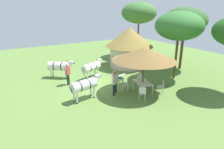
{
  "coord_description": "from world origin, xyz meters",
  "views": [
    {
      "loc": [
        12.83,
        -6.31,
        5.75
      ],
      "look_at": [
        0.96,
        0.76,
        1.0
      ],
      "focal_mm": 32.24,
      "sensor_mm": 36.0,
      "label": 1
    }
  ],
  "objects_px": {
    "patio_chair_near_lawn": "(140,78)",
    "patio_dining_table": "(143,83)",
    "patio_chair_east_end": "(124,83)",
    "zebra_by_umbrella": "(92,67)",
    "striped_lounge_chair": "(119,77)",
    "zebra_toward_hut": "(59,66)",
    "guest_behind_table": "(114,81)",
    "thatched_hut": "(129,45)",
    "acacia_tree_left_background": "(185,21)",
    "patio_chair_near_hut": "(161,86)",
    "shade_umbrella": "(144,54)",
    "acacia_tree_behind_hut": "(139,13)",
    "standing_watcher": "(68,72)",
    "acacia_tree_far_lawn": "(179,26)",
    "zebra_nearest_camera": "(84,85)",
    "patio_chair_west_end": "(142,92)",
    "guest_beside_umbrella": "(115,79)"
  },
  "relations": [
    {
      "from": "zebra_nearest_camera",
      "to": "zebra_toward_hut",
      "type": "relative_size",
      "value": 1.19
    },
    {
      "from": "acacia_tree_far_lawn",
      "to": "zebra_by_umbrella",
      "type": "bearing_deg",
      "value": -119.95
    },
    {
      "from": "shade_umbrella",
      "to": "patio_chair_east_end",
      "type": "relative_size",
      "value": 4.77
    },
    {
      "from": "shade_umbrella",
      "to": "zebra_by_umbrella",
      "type": "bearing_deg",
      "value": -156.85
    },
    {
      "from": "patio_chair_east_end",
      "to": "zebra_by_umbrella",
      "type": "distance_m",
      "value": 3.58
    },
    {
      "from": "guest_beside_umbrella",
      "to": "striped_lounge_chair",
      "type": "bearing_deg",
      "value": 133.81
    },
    {
      "from": "striped_lounge_chair",
      "to": "zebra_toward_hut",
      "type": "relative_size",
      "value": 0.49
    },
    {
      "from": "thatched_hut",
      "to": "acacia_tree_left_background",
      "type": "bearing_deg",
      "value": 50.13
    },
    {
      "from": "guest_behind_table",
      "to": "standing_watcher",
      "type": "distance_m",
      "value": 3.92
    },
    {
      "from": "standing_watcher",
      "to": "zebra_toward_hut",
      "type": "xyz_separation_m",
      "value": [
        -1.92,
        -0.05,
        -0.02
      ]
    },
    {
      "from": "thatched_hut",
      "to": "acacia_tree_left_background",
      "type": "xyz_separation_m",
      "value": [
        3.15,
        3.78,
        2.33
      ]
    },
    {
      "from": "patio_chair_near_hut",
      "to": "standing_watcher",
      "type": "distance_m",
      "value": 6.91
    },
    {
      "from": "patio_chair_west_end",
      "to": "standing_watcher",
      "type": "bearing_deg",
      "value": 162.57
    },
    {
      "from": "shade_umbrella",
      "to": "acacia_tree_left_background",
      "type": "relative_size",
      "value": 0.76
    },
    {
      "from": "guest_behind_table",
      "to": "guest_beside_umbrella",
      "type": "bearing_deg",
      "value": 156.25
    },
    {
      "from": "patio_dining_table",
      "to": "acacia_tree_far_lawn",
      "type": "height_order",
      "value": "acacia_tree_far_lawn"
    },
    {
      "from": "patio_chair_near_lawn",
      "to": "striped_lounge_chair",
      "type": "height_order",
      "value": "patio_chair_near_lawn"
    },
    {
      "from": "thatched_hut",
      "to": "patio_dining_table",
      "type": "xyz_separation_m",
      "value": [
        5.67,
        -2.85,
        -1.47
      ]
    },
    {
      "from": "patio_chair_west_end",
      "to": "patio_chair_east_end",
      "type": "bearing_deg",
      "value": 132.63
    },
    {
      "from": "patio_chair_near_lawn",
      "to": "guest_behind_table",
      "type": "height_order",
      "value": "guest_behind_table"
    },
    {
      "from": "patio_chair_near_lawn",
      "to": "patio_chair_east_end",
      "type": "relative_size",
      "value": 1.0
    },
    {
      "from": "shade_umbrella",
      "to": "acacia_tree_behind_hut",
      "type": "relative_size",
      "value": 0.7
    },
    {
      "from": "shade_umbrella",
      "to": "patio_chair_west_end",
      "type": "xyz_separation_m",
      "value": [
        1.0,
        -0.82,
        -2.2
      ]
    },
    {
      "from": "patio_chair_near_lawn",
      "to": "patio_dining_table",
      "type": "bearing_deg",
      "value": 90.0
    },
    {
      "from": "patio_chair_near_hut",
      "to": "striped_lounge_chair",
      "type": "xyz_separation_m",
      "value": [
        -3.59,
        -1.18,
        -0.27
      ]
    },
    {
      "from": "thatched_hut",
      "to": "guest_behind_table",
      "type": "distance_m",
      "value": 7.16
    },
    {
      "from": "shade_umbrella",
      "to": "acacia_tree_left_background",
      "type": "distance_m",
      "value": 7.3
    },
    {
      "from": "zebra_toward_hut",
      "to": "acacia_tree_left_background",
      "type": "xyz_separation_m",
      "value": [
        3.32,
        10.7,
        3.47
      ]
    },
    {
      "from": "patio_chair_east_end",
      "to": "zebra_toward_hut",
      "type": "distance_m",
      "value": 5.88
    },
    {
      "from": "patio_chair_east_end",
      "to": "striped_lounge_chair",
      "type": "distance_m",
      "value": 2.03
    },
    {
      "from": "patio_dining_table",
      "to": "guest_behind_table",
      "type": "distance_m",
      "value": 2.12
    },
    {
      "from": "shade_umbrella",
      "to": "patio_chair_near_hut",
      "type": "relative_size",
      "value": 4.77
    },
    {
      "from": "patio_chair_near_hut",
      "to": "acacia_tree_behind_hut",
      "type": "relative_size",
      "value": 0.15
    },
    {
      "from": "patio_dining_table",
      "to": "acacia_tree_left_background",
      "type": "relative_size",
      "value": 0.3
    },
    {
      "from": "shade_umbrella",
      "to": "striped_lounge_chair",
      "type": "xyz_separation_m",
      "value": [
        -2.77,
        -0.18,
        -2.47
      ]
    },
    {
      "from": "patio_chair_west_end",
      "to": "acacia_tree_left_background",
      "type": "xyz_separation_m",
      "value": [
        -3.51,
        7.45,
        3.94
      ]
    },
    {
      "from": "patio_chair_east_end",
      "to": "zebra_toward_hut",
      "type": "bearing_deg",
      "value": -103.26
    },
    {
      "from": "thatched_hut",
      "to": "patio_chair_west_end",
      "type": "bearing_deg",
      "value": -28.82
    },
    {
      "from": "thatched_hut",
      "to": "zebra_nearest_camera",
      "type": "distance_m",
      "value": 8.36
    },
    {
      "from": "patio_dining_table",
      "to": "acacia_tree_behind_hut",
      "type": "distance_m",
      "value": 11.36
    },
    {
      "from": "standing_watcher",
      "to": "acacia_tree_behind_hut",
      "type": "distance_m",
      "value": 11.84
    },
    {
      "from": "thatched_hut",
      "to": "guest_beside_umbrella",
      "type": "relative_size",
      "value": 2.81
    },
    {
      "from": "patio_dining_table",
      "to": "patio_chair_east_end",
      "type": "relative_size",
      "value": 1.87
    },
    {
      "from": "patio_chair_near_hut",
      "to": "standing_watcher",
      "type": "height_order",
      "value": "standing_watcher"
    },
    {
      "from": "striped_lounge_chair",
      "to": "zebra_toward_hut",
      "type": "distance_m",
      "value": 5.01
    },
    {
      "from": "patio_chair_east_end",
      "to": "zebra_by_umbrella",
      "type": "bearing_deg",
      "value": -120.65
    },
    {
      "from": "guest_beside_umbrella",
      "to": "zebra_by_umbrella",
      "type": "xyz_separation_m",
      "value": [
        -3.44,
        -0.17,
        -0.03
      ]
    },
    {
      "from": "guest_behind_table",
      "to": "zebra_by_umbrella",
      "type": "distance_m",
      "value": 3.79
    },
    {
      "from": "patio_chair_west_end",
      "to": "striped_lounge_chair",
      "type": "distance_m",
      "value": 3.83
    },
    {
      "from": "shade_umbrella",
      "to": "guest_behind_table",
      "type": "relative_size",
      "value": 2.57
    }
  ]
}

